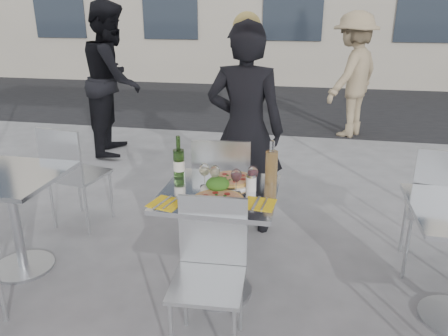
% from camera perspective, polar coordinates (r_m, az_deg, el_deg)
% --- Properties ---
extents(ground, '(80.00, 80.00, 0.00)m').
position_cam_1_polar(ground, '(3.12, -0.56, -15.81)').
color(ground, slate).
extents(street_asphalt, '(24.00, 5.00, 0.00)m').
position_cam_1_polar(street_asphalt, '(9.17, 7.79, 8.46)').
color(street_asphalt, black).
rests_on(street_asphalt, ground).
extents(main_table, '(0.72, 0.72, 0.75)m').
position_cam_1_polar(main_table, '(2.83, -0.59, -6.95)').
color(main_table, '#B7BABF').
rests_on(main_table, ground).
extents(side_table_left, '(0.72, 0.72, 0.75)m').
position_cam_1_polar(side_table_left, '(3.44, -25.95, -4.04)').
color(side_table_left, '#B7BABF').
rests_on(side_table_left, ground).
extents(chair_far, '(0.47, 0.48, 0.94)m').
position_cam_1_polar(chair_far, '(3.35, -0.20, -2.20)').
color(chair_far, silver).
rests_on(chair_far, ground).
extents(chair_near, '(0.41, 0.42, 0.86)m').
position_cam_1_polar(chair_near, '(2.47, -1.84, -12.20)').
color(chair_near, silver).
rests_on(chair_near, ground).
extents(side_chair_lfar, '(0.48, 0.49, 0.92)m').
position_cam_1_polar(side_chair_lfar, '(3.92, -19.34, -0.15)').
color(side_chair_lfar, silver).
rests_on(side_chair_lfar, ground).
extents(side_chair_rfar, '(0.50, 0.51, 0.99)m').
position_cam_1_polar(side_chair_rfar, '(3.34, 26.73, -4.06)').
color(side_chair_rfar, silver).
rests_on(side_chair_rfar, ground).
extents(woman_diner, '(0.66, 0.45, 1.76)m').
position_cam_1_polar(woman_diner, '(3.62, 2.78, 4.91)').
color(woman_diner, black).
rests_on(woman_diner, ground).
extents(pedestrian_a, '(0.92, 1.08, 1.93)m').
position_cam_1_polar(pedestrian_a, '(5.92, -14.29, 11.14)').
color(pedestrian_a, black).
rests_on(pedestrian_a, ground).
extents(pedestrian_b, '(1.17, 1.35, 1.81)m').
position_cam_1_polar(pedestrian_b, '(6.80, 16.42, 11.52)').
color(pedestrian_b, '#978261').
rests_on(pedestrian_b, ground).
extents(pizza_near, '(0.31, 0.31, 0.02)m').
position_cam_1_polar(pizza_near, '(2.59, -0.77, -4.21)').
color(pizza_near, '#DBAD55').
rests_on(pizza_near, main_table).
extents(pizza_far, '(0.32, 0.32, 0.03)m').
position_cam_1_polar(pizza_far, '(2.87, 1.07, -1.57)').
color(pizza_far, white).
rests_on(pizza_far, main_table).
extents(salad_plate, '(0.22, 0.22, 0.09)m').
position_cam_1_polar(salad_plate, '(2.74, -0.82, -2.25)').
color(salad_plate, white).
rests_on(salad_plate, main_table).
extents(wine_bottle, '(0.07, 0.08, 0.29)m').
position_cam_1_polar(wine_bottle, '(2.92, -5.92, 0.76)').
color(wine_bottle, '#335B22').
rests_on(wine_bottle, main_table).
extents(carafe, '(0.08, 0.08, 0.29)m').
position_cam_1_polar(carafe, '(2.84, 6.21, 0.20)').
color(carafe, tan).
rests_on(carafe, main_table).
extents(sugar_shaker, '(0.06, 0.06, 0.11)m').
position_cam_1_polar(sugar_shaker, '(2.74, 3.56, -1.91)').
color(sugar_shaker, white).
rests_on(sugar_shaker, main_table).
extents(wineglass_white_a, '(0.07, 0.07, 0.16)m').
position_cam_1_polar(wineglass_white_a, '(2.77, -2.57, -0.34)').
color(wineglass_white_a, white).
rests_on(wineglass_white_a, main_table).
extents(wineglass_white_b, '(0.07, 0.07, 0.16)m').
position_cam_1_polar(wineglass_white_b, '(2.74, -1.20, -0.57)').
color(wineglass_white_b, white).
rests_on(wineglass_white_b, main_table).
extents(wineglass_red_a, '(0.07, 0.07, 0.16)m').
position_cam_1_polar(wineglass_red_a, '(2.68, 1.61, -1.07)').
color(wineglass_red_a, white).
rests_on(wineglass_red_a, main_table).
extents(wineglass_red_b, '(0.07, 0.07, 0.16)m').
position_cam_1_polar(wineglass_red_b, '(2.74, 3.78, -0.67)').
color(wineglass_red_b, white).
rests_on(wineglass_red_b, main_table).
extents(napkin_left, '(0.22, 0.22, 0.01)m').
position_cam_1_polar(napkin_left, '(2.60, -7.57, -4.54)').
color(napkin_left, yellow).
rests_on(napkin_left, main_table).
extents(napkin_right, '(0.20, 0.20, 0.01)m').
position_cam_1_polar(napkin_right, '(2.57, 4.64, -4.66)').
color(napkin_right, yellow).
rests_on(napkin_right, main_table).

